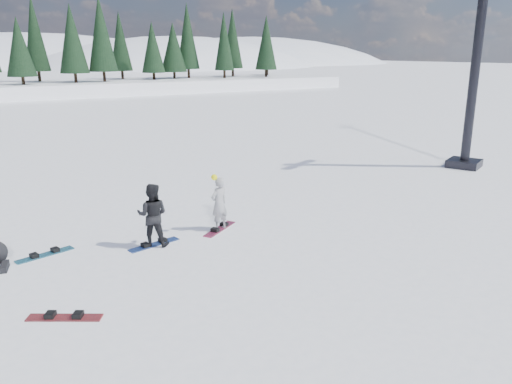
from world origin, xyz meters
TOP-DOWN VIEW (x-y plane):
  - ground at (0.00, 0.00)m, footprint 420.00×420.00m
  - lift_tower at (14.94, 2.86)m, footprint 2.42×1.81m
  - snowboarder_woman at (1.32, 1.08)m, footprint 0.68×0.54m
  - snowboarder_man at (-0.82, 0.88)m, footprint 1.08×1.02m
  - snowboard_woman at (1.32, 1.08)m, footprint 1.40×1.07m
  - snowboard_man at (-0.82, 0.88)m, footprint 1.53×0.59m
  - snowboard_loose_c at (-3.55, 1.65)m, footprint 1.52×0.65m
  - snowboard_loose_b at (-3.73, -2.00)m, footprint 1.43×1.01m

SIDE VIEW (x-z plane):
  - ground at x=0.00m, z-range 0.00..0.00m
  - snowboard_woman at x=1.32m, z-range 0.00..0.03m
  - snowboard_man at x=-0.82m, z-range 0.00..0.03m
  - snowboard_loose_c at x=-3.55m, z-range 0.00..0.03m
  - snowboard_loose_b at x=-3.73m, z-range 0.00..0.03m
  - snowboarder_woman at x=1.32m, z-range -0.06..1.71m
  - snowboarder_man at x=-0.82m, z-range 0.00..1.77m
  - lift_tower at x=14.94m, z-range -0.85..8.31m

